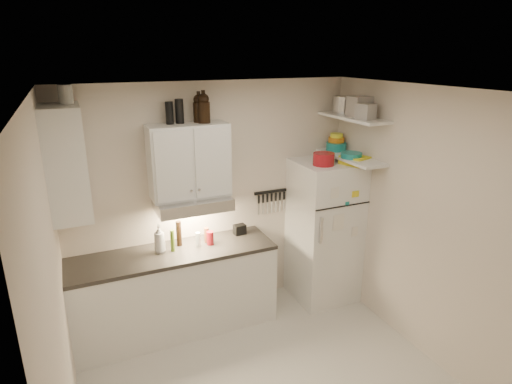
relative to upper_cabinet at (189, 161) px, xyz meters
name	(u,v)px	position (x,y,z in m)	size (l,w,h in m)	color
ceiling	(275,91)	(0.30, -1.33, 0.78)	(3.20, 3.00, 0.02)	silver
back_wall	(213,201)	(0.30, 0.18, -0.53)	(3.20, 0.02, 2.60)	beige
left_wall	(54,302)	(-1.31, -1.33, -0.53)	(0.02, 3.00, 2.60)	beige
right_wall	(425,226)	(1.91, -1.33, -0.53)	(0.02, 3.00, 2.60)	beige
base_cabinet	(176,293)	(-0.25, -0.14, -1.39)	(2.10, 0.60, 0.88)	white
countertop	(173,253)	(-0.25, -0.14, -0.93)	(2.10, 0.62, 0.04)	#2C2925
upper_cabinet	(189,161)	(0.00, 0.00, 0.00)	(0.80, 0.33, 0.75)	white
side_cabinet	(66,163)	(-1.14, -0.14, 0.12)	(0.33, 0.55, 1.00)	white
range_hood	(193,203)	(0.00, -0.06, -0.44)	(0.76, 0.46, 0.12)	silver
fridge	(324,231)	(1.55, -0.18, -0.98)	(0.70, 0.68, 1.70)	white
shelf_hi	(353,118)	(1.75, -0.31, 0.38)	(0.30, 0.95, 0.03)	white
shelf_lo	(350,157)	(1.75, -0.31, -0.07)	(0.30, 0.95, 0.03)	white
knife_strip	(271,192)	(1.00, 0.15, -0.51)	(0.42, 0.02, 0.03)	black
dutch_oven	(324,159)	(1.42, -0.29, -0.06)	(0.23, 0.23, 0.13)	maroon
book_stack	(355,160)	(1.75, -0.40, -0.08)	(0.22, 0.28, 0.09)	yellow
spice_jar	(332,160)	(1.52, -0.29, -0.07)	(0.06, 0.06, 0.10)	silver
stock_pot	(344,104)	(1.82, -0.04, 0.48)	(0.26, 0.26, 0.19)	silver
tin_a	(359,107)	(1.79, -0.36, 0.50)	(0.21, 0.19, 0.21)	#AAAAAD
tin_b	(366,112)	(1.72, -0.56, 0.47)	(0.16, 0.16, 0.16)	#AAAAAD
bowl_teal	(336,147)	(1.77, -0.01, 0.00)	(0.23, 0.23, 0.09)	#167C79
bowl_orange	(336,140)	(1.78, 0.02, 0.07)	(0.19, 0.19, 0.06)	orange
bowl_yellow	(337,135)	(1.78, 0.02, 0.12)	(0.15, 0.15, 0.05)	yellow
plates	(351,155)	(1.71, -0.38, -0.02)	(0.23, 0.23, 0.06)	#167C79
growler_a	(199,108)	(0.14, 0.05, 0.52)	(0.12, 0.12, 0.28)	black
growler_b	(204,108)	(0.17, -0.01, 0.52)	(0.13, 0.13, 0.30)	black
thermos_a	(179,111)	(-0.06, 0.05, 0.49)	(0.08, 0.08, 0.24)	black
thermos_b	(169,113)	(-0.16, 0.05, 0.48)	(0.08, 0.08, 0.22)	black
side_jar	(65,94)	(-1.06, -0.05, 0.71)	(0.12, 0.12, 0.16)	silver
soap_bottle	(159,237)	(-0.37, -0.09, -0.74)	(0.13, 0.13, 0.33)	white
pepper_mill	(207,235)	(0.14, -0.05, -0.82)	(0.05, 0.05, 0.17)	brown
oil_bottle	(172,241)	(-0.25, -0.12, -0.79)	(0.04, 0.04, 0.23)	#486619
vinegar_bottle	(179,233)	(-0.15, -0.01, -0.77)	(0.06, 0.06, 0.27)	black
clear_bottle	(198,239)	(0.03, -0.11, -0.83)	(0.05, 0.05, 0.15)	silver
red_jar	(210,238)	(0.15, -0.12, -0.83)	(0.07, 0.07, 0.15)	maroon
caddy	(240,229)	(0.54, 0.01, -0.85)	(0.13, 0.09, 0.11)	black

